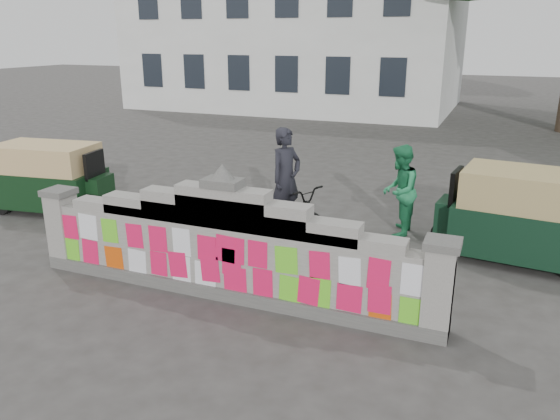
{
  "coord_description": "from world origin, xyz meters",
  "views": [
    {
      "loc": [
        3.54,
        -6.5,
        3.72
      ],
      "look_at": [
        0.46,
        1.0,
        1.1
      ],
      "focal_mm": 35.0,
      "sensor_mm": 36.0,
      "label": 1
    }
  ],
  "objects_px": {
    "cyclist_bike": "(286,211)",
    "cyclist_rider": "(286,192)",
    "rickshaw_left": "(50,177)",
    "rickshaw_right": "(526,216)",
    "pedestrian": "(399,191)"
  },
  "relations": [
    {
      "from": "cyclist_bike",
      "to": "rickshaw_right",
      "type": "height_order",
      "value": "rickshaw_right"
    },
    {
      "from": "cyclist_bike",
      "to": "rickshaw_left",
      "type": "xyz_separation_m",
      "value": [
        -5.4,
        -0.31,
        0.21
      ]
    },
    {
      "from": "rickshaw_right",
      "to": "cyclist_bike",
      "type": "bearing_deg",
      "value": 14.35
    },
    {
      "from": "pedestrian",
      "to": "rickshaw_right",
      "type": "height_order",
      "value": "pedestrian"
    },
    {
      "from": "cyclist_rider",
      "to": "rickshaw_right",
      "type": "xyz_separation_m",
      "value": [
        4.12,
        0.57,
        -0.12
      ]
    },
    {
      "from": "cyclist_rider",
      "to": "rickshaw_right",
      "type": "relative_size",
      "value": 0.65
    },
    {
      "from": "cyclist_rider",
      "to": "rickshaw_right",
      "type": "bearing_deg",
      "value": -58.45
    },
    {
      "from": "cyclist_bike",
      "to": "rickshaw_left",
      "type": "height_order",
      "value": "rickshaw_left"
    },
    {
      "from": "cyclist_rider",
      "to": "pedestrian",
      "type": "height_order",
      "value": "cyclist_rider"
    },
    {
      "from": "cyclist_bike",
      "to": "rickshaw_left",
      "type": "bearing_deg",
      "value": 116.92
    },
    {
      "from": "pedestrian",
      "to": "rickshaw_right",
      "type": "xyz_separation_m",
      "value": [
        2.22,
        -0.51,
        -0.06
      ]
    },
    {
      "from": "cyclist_rider",
      "to": "cyclist_bike",
      "type": "bearing_deg",
      "value": 113.68
    },
    {
      "from": "cyclist_rider",
      "to": "rickshaw_left",
      "type": "relative_size",
      "value": 0.69
    },
    {
      "from": "cyclist_rider",
      "to": "rickshaw_left",
      "type": "height_order",
      "value": "cyclist_rider"
    },
    {
      "from": "cyclist_bike",
      "to": "cyclist_rider",
      "type": "xyz_separation_m",
      "value": [
        0.0,
        0.0,
        0.39
      ]
    }
  ]
}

